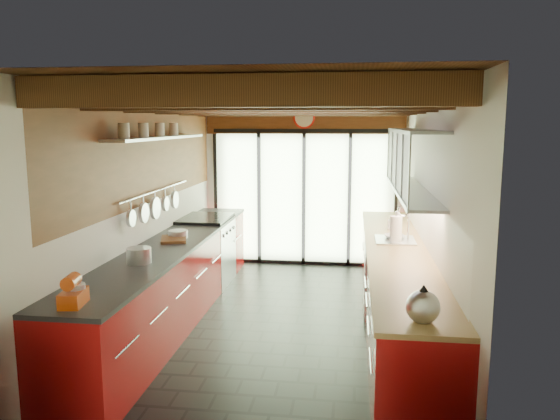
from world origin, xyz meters
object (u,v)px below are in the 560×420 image
(bowl, at_px, (394,237))
(kettle, at_px, (423,305))
(paper_towel, at_px, (396,230))
(soap_bottle, at_px, (391,222))
(stand_mixer, at_px, (74,293))

(bowl, bearing_deg, kettle, -90.00)
(paper_towel, bearing_deg, bowl, 90.00)
(kettle, height_order, soap_bottle, kettle)
(kettle, bearing_deg, paper_towel, 90.00)
(soap_bottle, xyz_separation_m, bowl, (0.00, -0.62, -0.06))
(kettle, relative_size, paper_towel, 0.86)
(stand_mixer, height_order, soap_bottle, stand_mixer)
(stand_mixer, xyz_separation_m, bowl, (2.54, 2.71, -0.07))
(stand_mixer, distance_m, soap_bottle, 4.19)
(paper_towel, bearing_deg, soap_bottle, 90.00)
(soap_bottle, bearing_deg, stand_mixer, -127.32)
(stand_mixer, height_order, bowl, stand_mixer)
(paper_towel, height_order, bowl, paper_towel)
(soap_bottle, bearing_deg, kettle, -90.00)
(stand_mixer, xyz_separation_m, kettle, (2.54, -0.01, 0.03))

